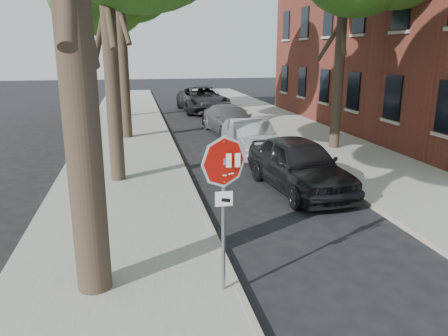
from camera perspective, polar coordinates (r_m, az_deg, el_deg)
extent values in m
plane|color=black|center=(7.77, 5.19, -15.67)|extent=(120.00, 120.00, 0.00)
cube|color=gray|center=(18.80, -12.87, 2.66)|extent=(4.00, 55.00, 0.12)
cube|color=gray|center=(20.42, 11.74, 3.69)|extent=(4.00, 55.00, 0.12)
cube|color=#9E9384|center=(18.85, -6.63, 3.00)|extent=(0.12, 55.00, 0.13)
cube|color=#9E9384|center=(19.71, 6.24, 3.53)|extent=(0.12, 55.00, 0.13)
cylinder|color=gray|center=(6.99, -0.08, -6.27)|extent=(0.06, 0.06, 2.60)
cube|color=#99999E|center=(6.69, -0.03, 0.84)|extent=(0.05, 0.06, 0.10)
cylinder|color=#99999E|center=(6.68, -0.02, 0.84)|extent=(0.76, 0.32, 0.82)
cylinder|color=white|center=(6.67, 0.00, 0.81)|extent=(0.76, 0.32, 0.82)
cylinder|color=red|center=(6.66, 0.01, 0.80)|extent=(0.68, 0.29, 0.74)
cube|color=white|center=(6.61, -1.75, 0.85)|extent=(0.08, 0.00, 0.22)
cube|color=white|center=(6.64, -0.56, 0.91)|extent=(0.08, 0.00, 0.22)
cube|color=white|center=(6.66, 0.62, 0.97)|extent=(0.08, 0.00, 0.22)
cube|color=white|center=(6.69, 1.79, 1.03)|extent=(0.08, 0.00, 0.22)
cube|color=silver|center=(6.68, -0.89, -0.85)|extent=(0.08, 0.00, 0.03)
cube|color=silver|center=(6.71, 0.03, -0.97)|extent=(0.08, 0.00, 0.03)
cube|color=silver|center=(6.72, 0.95, -0.75)|extent=(0.08, 0.00, 0.03)
cube|color=white|center=(6.85, -0.01, -4.05)|extent=(0.28, 0.02, 0.24)
cube|color=black|center=(6.85, 0.26, -4.22)|extent=(0.15, 0.00, 0.08)
cylinder|color=black|center=(13.43, -14.90, 18.44)|extent=(0.44, 0.44, 9.50)
cylinder|color=black|center=(20.42, -13.34, 17.89)|extent=(0.48, 0.48, 10.00)
cylinder|color=black|center=(27.40, -13.58, 16.00)|extent=(0.40, 0.40, 9.00)
ellipsoid|color=#18460F|center=(28.31, -15.44, 20.19)|extent=(3.78, 3.78, 3.02)
cylinder|color=black|center=(18.24, 15.08, 16.60)|extent=(0.40, 0.40, 9.00)
imported|color=black|center=(12.85, 9.78, 0.46)|extent=(2.27, 4.72, 1.55)
imported|color=#B5B8BE|center=(17.12, 3.49, 3.95)|extent=(1.53, 4.17, 1.36)
imported|color=#56565C|center=(21.69, 0.80, 6.33)|extent=(2.53, 4.92, 1.37)
imported|color=black|center=(29.65, -2.82, 8.95)|extent=(3.08, 6.17, 1.68)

